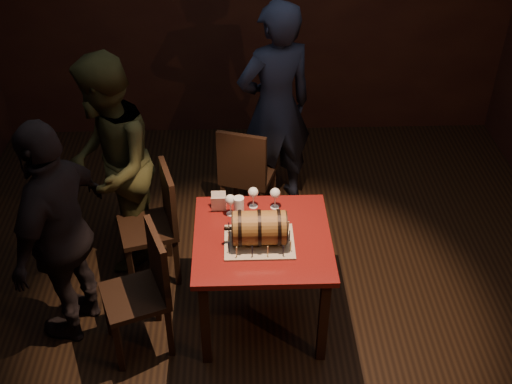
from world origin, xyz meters
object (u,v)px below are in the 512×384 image
wine_glass_right (275,194)px  chair_left_rear (157,219)px  wine_glass_left (230,201)px  chair_left_front (146,285)px  person_left_rear (110,166)px  barrel_cake (259,228)px  person_left_front (61,233)px  chair_back (246,172)px  person_back (275,109)px  wine_glass_mid (253,193)px  pint_of_ale (239,207)px  pub_table (262,249)px

wine_glass_right → chair_left_rear: (-0.85, 0.19, -0.35)m
wine_glass_left → chair_left_front: chair_left_front is taller
wine_glass_left → chair_left_rear: size_ratio=0.17×
person_left_rear → barrel_cake: bearing=49.1°
person_left_front → chair_back: bearing=151.9°
chair_left_front → person_back: person_back is taller
chair_back → chair_left_rear: (-0.66, -0.59, 0.00)m
wine_glass_mid → person_back: person_back is taller
chair_left_front → pint_of_ale: bearing=34.6°
chair_left_rear → person_back: 1.37m
chair_left_front → person_left_rear: size_ratio=0.54×
pint_of_ale → wine_glass_mid: bearing=43.8°
chair_left_front → chair_left_rear: bearing=89.1°
wine_glass_mid → pint_of_ale: bearing=-136.2°
wine_glass_right → chair_left_front: bearing=-149.7°
barrel_cake → person_left_front: person_left_front is taller
pub_table → wine_glass_mid: size_ratio=5.59×
pub_table → wine_glass_mid: bearing=98.8°
pint_of_ale → pub_table: bearing=-56.5°
pub_table → chair_left_front: (-0.76, -0.20, -0.12)m
wine_glass_mid → person_left_rear: size_ratio=0.09×
pub_table → person_left_rear: (-1.09, 0.72, 0.21)m
chair_back → person_left_rear: bearing=-159.3°
barrel_cake → person_left_rear: person_left_rear is taller
pint_of_ale → person_back: 1.25m
barrel_cake → person_back: 1.51m
wine_glass_right → chair_left_rear: bearing=167.4°
wine_glass_mid → person_left_front: size_ratio=0.10×
pub_table → chair_back: chair_back is taller
pub_table → person_left_rear: person_left_rear is taller
wine_glass_right → chair_left_front: (-0.86, -0.51, -0.35)m
wine_glass_mid → chair_left_rear: size_ratio=0.17×
chair_left_rear → barrel_cake: bearing=-37.5°
wine_glass_mid → person_left_front: (-1.25, -0.34, -0.04)m
wine_glass_left → person_left_rear: (-0.88, 0.47, -0.01)m
pub_table → wine_glass_right: 0.40m
wine_glass_left → wine_glass_right: (0.31, 0.07, 0.00)m
pub_table → pint_of_ale: (-0.15, 0.23, 0.18)m
wine_glass_mid → wine_glass_right: size_ratio=1.00×
chair_left_front → person_left_rear: 1.02m
pint_of_ale → chair_left_front: size_ratio=0.16×
wine_glass_mid → wine_glass_right: bearing=-5.5°
person_left_rear → pub_table: bearing=51.8°
pub_table → person_left_front: 1.31m
pub_table → chair_left_rear: size_ratio=0.97×
pint_of_ale → person_left_rear: 1.06m
barrel_cake → chair_left_front: size_ratio=0.43×
person_back → wine_glass_right: bearing=64.8°
barrel_cake → chair_left_rear: (-0.73, 0.56, -0.35)m
wine_glass_right → pint_of_ale: wine_glass_right is taller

